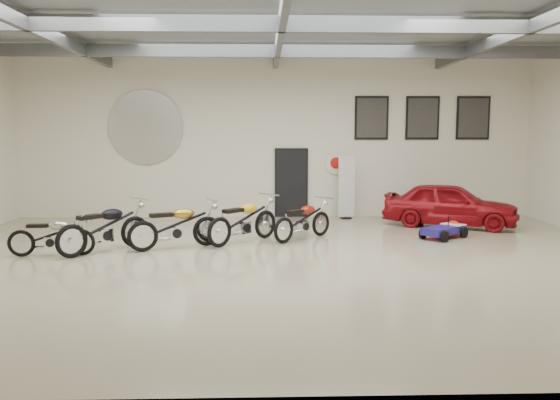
{
  "coord_description": "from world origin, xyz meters",
  "views": [
    {
      "loc": [
        -0.37,
        -11.11,
        2.57
      ],
      "look_at": [
        0.0,
        1.2,
        1.1
      ],
      "focal_mm": 35.0,
      "sensor_mm": 36.0,
      "label": 1
    }
  ],
  "objects_px": {
    "motorcycle_black": "(104,226)",
    "vintage_car": "(450,204)",
    "banner_stand": "(346,188)",
    "motorcycle_yellow": "(243,219)",
    "motorcycle_red": "(303,219)",
    "motorcycle_gold": "(176,225)",
    "motorcycle_silver": "(51,235)",
    "go_kart": "(447,227)"
  },
  "relations": [
    {
      "from": "motorcycle_black",
      "to": "vintage_car",
      "type": "distance_m",
      "value": 9.32
    },
    {
      "from": "vintage_car",
      "to": "banner_stand",
      "type": "bearing_deg",
      "value": 84.01
    },
    {
      "from": "vintage_car",
      "to": "motorcycle_yellow",
      "type": "bearing_deg",
      "value": 133.96
    },
    {
      "from": "banner_stand",
      "to": "motorcycle_black",
      "type": "relative_size",
      "value": 0.86
    },
    {
      "from": "motorcycle_red",
      "to": "motorcycle_black",
      "type": "bearing_deg",
      "value": 152.99
    },
    {
      "from": "motorcycle_black",
      "to": "motorcycle_gold",
      "type": "distance_m",
      "value": 1.54
    },
    {
      "from": "motorcycle_silver",
      "to": "motorcycle_red",
      "type": "bearing_deg",
      "value": 13.67
    },
    {
      "from": "go_kart",
      "to": "vintage_car",
      "type": "relative_size",
      "value": 0.42
    },
    {
      "from": "motorcycle_gold",
      "to": "go_kart",
      "type": "height_order",
      "value": "motorcycle_gold"
    },
    {
      "from": "motorcycle_gold",
      "to": "motorcycle_red",
      "type": "relative_size",
      "value": 1.1
    },
    {
      "from": "motorcycle_red",
      "to": "vintage_car",
      "type": "height_order",
      "value": "vintage_car"
    },
    {
      "from": "motorcycle_black",
      "to": "go_kart",
      "type": "bearing_deg",
      "value": -36.89
    },
    {
      "from": "motorcycle_black",
      "to": "motorcycle_gold",
      "type": "bearing_deg",
      "value": -34.88
    },
    {
      "from": "go_kart",
      "to": "vintage_car",
      "type": "bearing_deg",
      "value": 29.78
    },
    {
      "from": "banner_stand",
      "to": "motorcycle_red",
      "type": "bearing_deg",
      "value": -127.46
    },
    {
      "from": "banner_stand",
      "to": "motorcycle_black",
      "type": "distance_m",
      "value": 7.66
    },
    {
      "from": "banner_stand",
      "to": "go_kart",
      "type": "relative_size",
      "value": 1.24
    },
    {
      "from": "motorcycle_silver",
      "to": "vintage_car",
      "type": "xyz_separation_m",
      "value": [
        9.78,
        3.55,
        0.16
      ]
    },
    {
      "from": "motorcycle_black",
      "to": "motorcycle_yellow",
      "type": "height_order",
      "value": "motorcycle_black"
    },
    {
      "from": "motorcycle_silver",
      "to": "vintage_car",
      "type": "distance_m",
      "value": 10.41
    },
    {
      "from": "motorcycle_black",
      "to": "go_kart",
      "type": "distance_m",
      "value": 8.24
    },
    {
      "from": "motorcycle_silver",
      "to": "motorcycle_gold",
      "type": "relative_size",
      "value": 0.83
    },
    {
      "from": "motorcycle_yellow",
      "to": "motorcycle_silver",
      "type": "bearing_deg",
      "value": 152.39
    },
    {
      "from": "motorcycle_gold",
      "to": "go_kart",
      "type": "bearing_deg",
      "value": -15.16
    },
    {
      "from": "banner_stand",
      "to": "motorcycle_red",
      "type": "distance_m",
      "value": 3.73
    },
    {
      "from": "motorcycle_gold",
      "to": "go_kart",
      "type": "relative_size",
      "value": 1.38
    },
    {
      "from": "motorcycle_silver",
      "to": "motorcycle_yellow",
      "type": "height_order",
      "value": "motorcycle_yellow"
    },
    {
      "from": "motorcycle_gold",
      "to": "motorcycle_red",
      "type": "xyz_separation_m",
      "value": [
        2.96,
        1.0,
        -0.05
      ]
    },
    {
      "from": "motorcycle_silver",
      "to": "motorcycle_black",
      "type": "xyz_separation_m",
      "value": [
        1.02,
        0.37,
        0.11
      ]
    },
    {
      "from": "banner_stand",
      "to": "vintage_car",
      "type": "height_order",
      "value": "banner_stand"
    },
    {
      "from": "motorcycle_silver",
      "to": "motorcycle_black",
      "type": "relative_size",
      "value": 0.8
    },
    {
      "from": "motorcycle_yellow",
      "to": "motorcycle_black",
      "type": "bearing_deg",
      "value": 151.88
    },
    {
      "from": "motorcycle_silver",
      "to": "vintage_car",
      "type": "bearing_deg",
      "value": 16.42
    },
    {
      "from": "motorcycle_gold",
      "to": "go_kart",
      "type": "xyz_separation_m",
      "value": [
        6.6,
        1.13,
        -0.27
      ]
    },
    {
      "from": "banner_stand",
      "to": "motorcycle_black",
      "type": "height_order",
      "value": "banner_stand"
    },
    {
      "from": "motorcycle_black",
      "to": "motorcycle_yellow",
      "type": "relative_size",
      "value": 1.01
    },
    {
      "from": "motorcycle_black",
      "to": "motorcycle_gold",
      "type": "relative_size",
      "value": 1.04
    },
    {
      "from": "banner_stand",
      "to": "go_kart",
      "type": "xyz_separation_m",
      "value": [
        2.05,
        -3.23,
        -0.67
      ]
    },
    {
      "from": "banner_stand",
      "to": "motorcycle_black",
      "type": "bearing_deg",
      "value": -154.48
    },
    {
      "from": "motorcycle_silver",
      "to": "go_kart",
      "type": "xyz_separation_m",
      "value": [
        9.12,
        1.83,
        -0.18
      ]
    },
    {
      "from": "motorcycle_red",
      "to": "go_kart",
      "type": "height_order",
      "value": "motorcycle_red"
    },
    {
      "from": "motorcycle_silver",
      "to": "motorcycle_gold",
      "type": "height_order",
      "value": "motorcycle_gold"
    }
  ]
}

